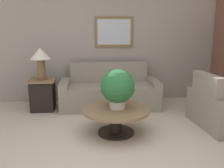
% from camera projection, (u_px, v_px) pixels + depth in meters
% --- Properties ---
extents(ground_plane, '(20.00, 20.00, 0.00)m').
position_uv_depth(ground_plane, '(110.00, 163.00, 3.17)').
color(ground_plane, '#BCAD93').
extents(wall_back, '(7.26, 0.09, 2.60)m').
position_uv_depth(wall_back, '(101.00, 44.00, 5.68)').
color(wall_back, gray).
rests_on(wall_back, ground_plane).
extents(couch_main, '(2.07, 0.85, 0.93)m').
position_uv_depth(couch_main, '(110.00, 93.00, 5.37)').
color(couch_main, gray).
rests_on(couch_main, ground_plane).
extents(armchair, '(1.00, 1.19, 0.93)m').
position_uv_depth(armchair, '(224.00, 109.00, 4.29)').
color(armchair, gray).
rests_on(armchair, ground_plane).
extents(coffee_table, '(1.08, 1.08, 0.42)m').
position_uv_depth(coffee_table, '(116.00, 115.00, 4.00)').
color(coffee_table, black).
rests_on(coffee_table, ground_plane).
extents(side_table, '(0.54, 0.54, 0.64)m').
position_uv_depth(side_table, '(43.00, 94.00, 5.16)').
color(side_table, black).
rests_on(side_table, ground_plane).
extents(table_lamp, '(0.42, 0.42, 0.64)m').
position_uv_depth(table_lamp, '(40.00, 57.00, 4.99)').
color(table_lamp, brown).
rests_on(table_lamp, side_table).
extents(potted_plant_on_table, '(0.54, 0.54, 0.63)m').
position_uv_depth(potted_plant_on_table, '(118.00, 87.00, 3.93)').
color(potted_plant_on_table, beige).
rests_on(potted_plant_on_table, coffee_table).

